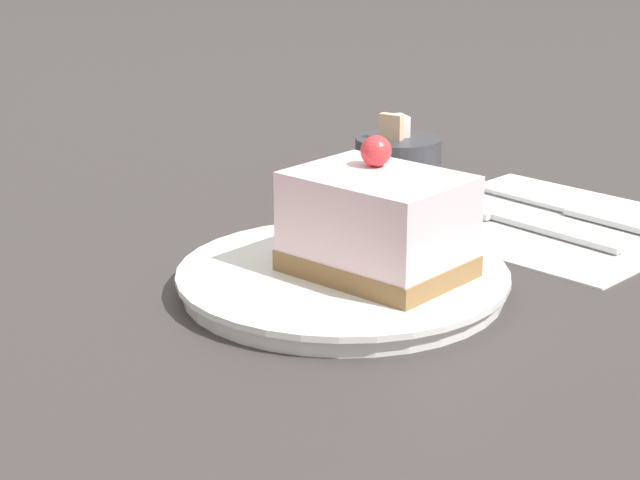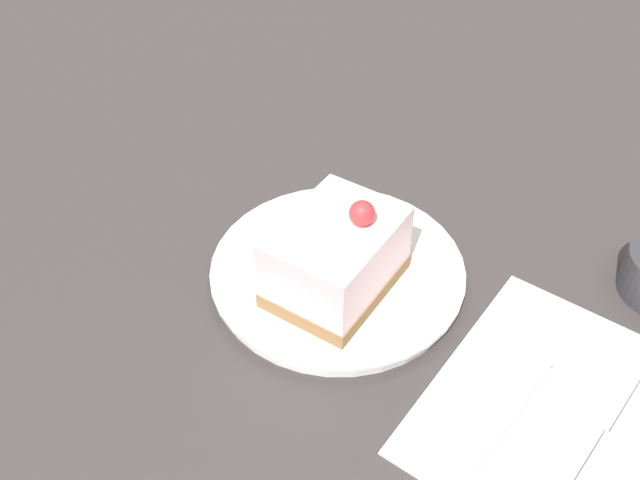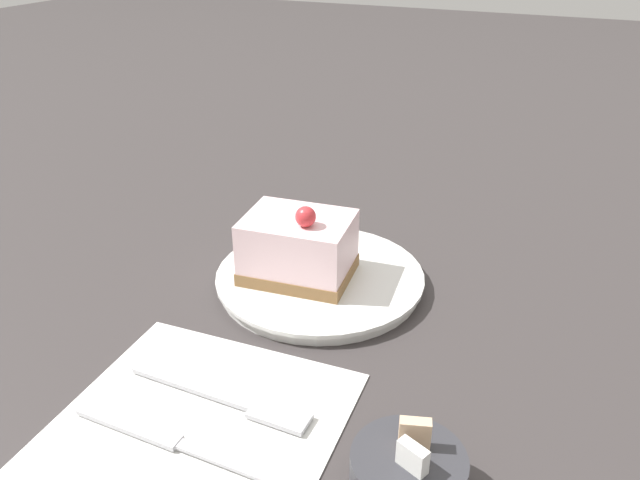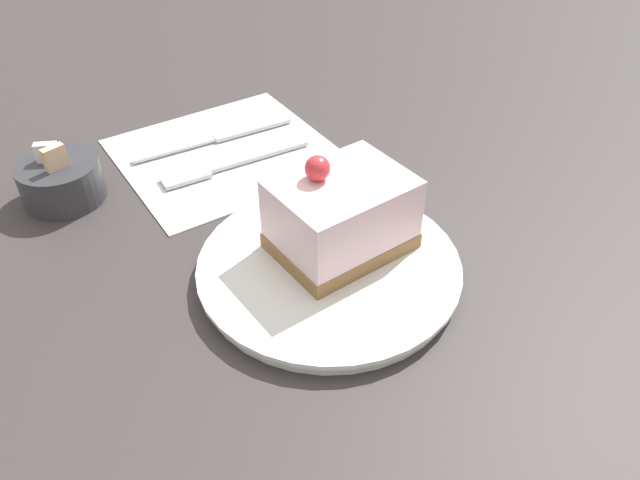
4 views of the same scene
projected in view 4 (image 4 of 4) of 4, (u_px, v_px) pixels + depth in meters
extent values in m
plane|color=#383333|center=(334.00, 309.00, 0.48)|extent=(4.00, 4.00, 0.00)
cylinder|color=silver|center=(329.00, 269.00, 0.50)|extent=(0.20, 0.20, 0.01)
cylinder|color=silver|center=(329.00, 264.00, 0.50)|extent=(0.21, 0.21, 0.00)
cube|color=olive|center=(341.00, 240.00, 0.51)|extent=(0.09, 0.11, 0.01)
cube|color=silver|center=(342.00, 209.00, 0.49)|extent=(0.09, 0.11, 0.05)
sphere|color=red|center=(317.00, 168.00, 0.47)|extent=(0.02, 0.02, 0.02)
cube|color=white|center=(226.00, 153.00, 0.65)|extent=(0.20, 0.22, 0.00)
cube|color=#B2B2B7|center=(259.00, 155.00, 0.64)|extent=(0.01, 0.11, 0.00)
cube|color=#B2B2B7|center=(186.00, 177.00, 0.61)|extent=(0.02, 0.05, 0.00)
cube|color=#B2B2B7|center=(252.00, 128.00, 0.68)|extent=(0.01, 0.09, 0.00)
cube|color=#B2B2B7|center=(174.00, 150.00, 0.65)|extent=(0.01, 0.09, 0.00)
cylinder|color=#333338|center=(61.00, 181.00, 0.58)|extent=(0.07, 0.07, 0.04)
cube|color=#D8B28C|center=(55.00, 159.00, 0.55)|extent=(0.01, 0.02, 0.02)
cube|color=white|center=(47.00, 153.00, 0.56)|extent=(0.02, 0.02, 0.02)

